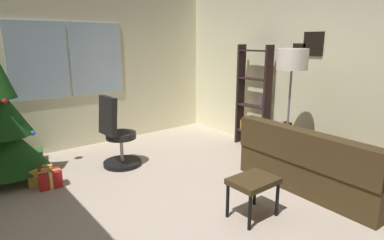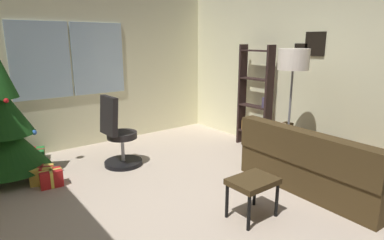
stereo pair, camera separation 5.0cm
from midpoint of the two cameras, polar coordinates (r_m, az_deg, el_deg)
name	(u,v)px [view 2 (the right image)]	position (r m, az deg, el deg)	size (l,w,h in m)	color
ground_plane	(209,218)	(3.67, 3.40, -16.90)	(4.67, 6.23, 0.10)	#C5B19C
wall_back_with_windows	(90,66)	(5.92, -17.30, 9.00)	(4.67, 0.12, 2.75)	#EFEABC
wall_right_with_frames	(338,73)	(5.08, 24.64, 7.58)	(0.12, 6.23, 2.75)	#EFEABC
couch	(334,166)	(4.52, 24.12, -7.48)	(1.73, 1.96, 0.80)	#402F19
footstool	(253,184)	(3.48, 11.08, -11.07)	(0.49, 0.37, 0.44)	#402F19
holiday_tree	(4,127)	(4.83, -29.92, -1.04)	(1.01, 1.01, 2.17)	#4C331E
gift_box_red	(51,178)	(4.57, -23.32, -9.40)	(0.29, 0.22, 0.22)	red
gift_box_green	(35,155)	(5.60, -25.73, -5.61)	(0.35, 0.39, 0.18)	#1E722D
gift_box_gold	(42,175)	(4.70, -24.61, -8.82)	(0.33, 0.29, 0.23)	gold
office_chair	(119,139)	(4.86, -12.54, -3.32)	(0.56, 0.56, 1.06)	black
bookshelf	(255,103)	(5.66, 11.29, 2.90)	(0.18, 0.64, 1.75)	black
floor_lamp	(293,66)	(4.58, 17.69, 9.01)	(0.41, 0.41, 1.72)	slate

